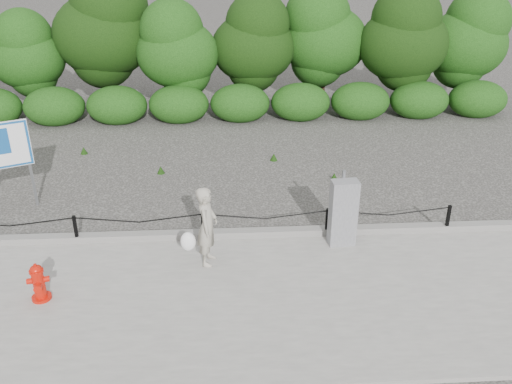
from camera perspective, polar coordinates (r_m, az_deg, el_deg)
name	(u,v)px	position (r m, az deg, el deg)	size (l,w,h in m)	color
ground	(204,242)	(11.06, -5.53, -5.26)	(90.00, 90.00, 0.00)	#2D2B28
sidewalk	(200,301)	(9.39, -5.88, -11.39)	(14.00, 4.00, 0.08)	gray
curb	(203,234)	(11.03, -5.56, -4.46)	(14.00, 0.22, 0.14)	slate
chain_barrier	(203,222)	(10.83, -5.63, -3.20)	(10.06, 0.06, 0.60)	black
treeline	(214,39)	(18.73, -4.42, 15.73)	(20.25, 3.57, 4.55)	black
fire_hydrant	(39,283)	(9.82, -21.91, -8.85)	(0.38, 0.40, 0.69)	red
pedestrian	(206,227)	(9.89, -5.28, -3.70)	(0.72, 0.62, 1.54)	#A19A8A
utility_cabinet	(343,213)	(10.62, 9.15, -2.18)	(0.54, 0.39, 1.50)	gray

